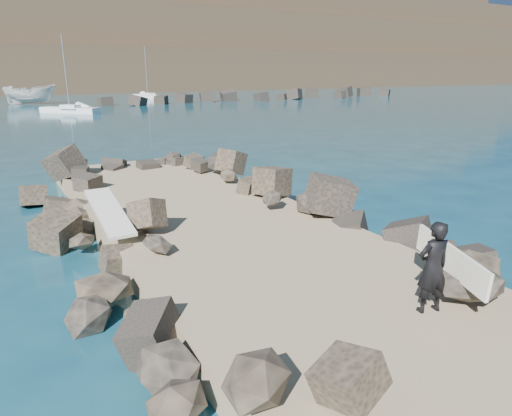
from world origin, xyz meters
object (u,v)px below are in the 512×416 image
object	(u,v)px
surfboard_resting	(109,216)
surfer_with_board	(435,266)
boat_imported	(30,94)
sailboat_f	(183,90)

from	to	relation	value
surfboard_resting	surfer_with_board	distance (m)	7.89
surfboard_resting	boat_imported	bearing A→B (deg)	86.14
surfboard_resting	surfer_with_board	world-z (taller)	surfer_with_board
boat_imported	surfer_with_board	distance (m)	69.79
boat_imported	sailboat_f	world-z (taller)	sailboat_f
boat_imported	surfer_with_board	size ratio (longest dim) A/B	3.66
boat_imported	surfboard_resting	bearing A→B (deg)	-164.27
surfer_with_board	sailboat_f	world-z (taller)	sailboat_f
surfer_with_board	sailboat_f	xyz separation A→B (m)	(34.79, 100.20, -1.08)
surfboard_resting	boat_imported	xyz separation A→B (m)	(3.51, 62.92, 0.33)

